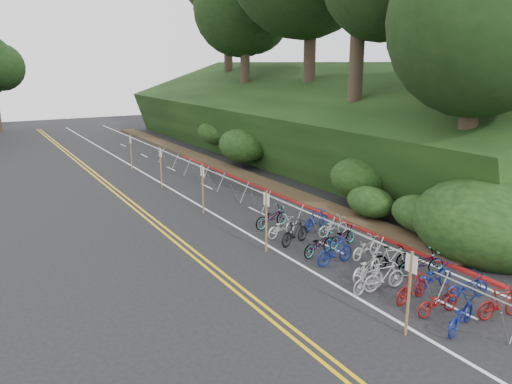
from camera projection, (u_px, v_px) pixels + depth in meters
ground at (334, 306)px, 15.42m from camera, size 120.00×120.00×0.00m
road_markings at (212, 218)px, 24.16m from camera, size 7.47×80.00×0.01m
red_curb at (278, 195)px, 28.22m from camera, size 0.25×28.00×0.10m
embankment at (310, 128)px, 37.01m from camera, size 14.30×48.14×9.11m
bike_rack_front at (472, 298)px, 14.15m from camera, size 1.12×2.68×1.12m
bike_racks_rest at (228, 183)px, 27.53m from camera, size 1.14×23.00×1.17m
signpost_near at (409, 288)px, 13.44m from camera, size 0.08×0.40×2.46m
signposts_rest at (180, 174)px, 27.05m from camera, size 0.08×18.40×2.50m
bike_front at (369, 279)px, 16.26m from camera, size 0.60×1.52×0.89m
bike_valet at (365, 255)px, 18.28m from camera, size 3.07×12.28×1.04m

